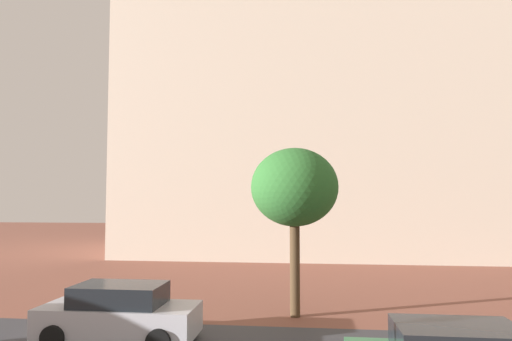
{
  "coord_description": "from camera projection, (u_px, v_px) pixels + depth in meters",
  "views": [
    {
      "loc": [
        1.91,
        -1.43,
        3.88
      ],
      "look_at": [
        0.45,
        11.44,
        4.69
      ],
      "focal_mm": 31.92,
      "sensor_mm": 36.0,
      "label": 1
    }
  ],
  "objects": [
    {
      "name": "landmark_building",
      "position": [
        312.0,
        100.0,
        34.04
      ],
      "size": [
        26.19,
        12.6,
        35.04
      ],
      "color": "beige",
      "rests_on": "ground_plane"
    },
    {
      "name": "car_silver",
      "position": [
        120.0,
        314.0,
        12.41
      ],
      "size": [
        4.24,
        1.96,
        1.55
      ],
      "color": "#B2B2BC",
      "rests_on": "ground_plane"
    },
    {
      "name": "tree_curb_far",
      "position": [
        294.0,
        188.0,
        15.28
      ],
      "size": [
        2.93,
        2.93,
        5.6
      ],
      "color": "#4C3823",
      "rests_on": "ground_plane"
    }
  ]
}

